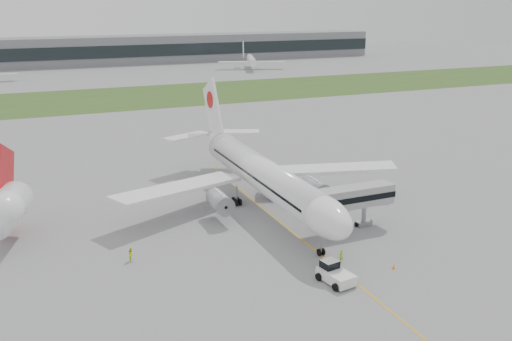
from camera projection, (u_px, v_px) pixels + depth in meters
name	position (u px, v px, depth m)	size (l,w,h in m)	color
ground	(273.00, 216.00, 86.81)	(600.00, 600.00, 0.00)	gray
apron_markings	(287.00, 228.00, 82.40)	(70.00, 70.00, 0.04)	gold
grass_strip	(126.00, 98.00, 192.74)	(600.00, 50.00, 0.02)	#354F1D
terminal_building	(84.00, 51.00, 287.73)	(320.00, 22.30, 14.00)	gray
airliner	(260.00, 172.00, 89.49)	(48.13, 53.95, 17.88)	white
pushback_tug	(334.00, 273.00, 66.41)	(3.70, 4.90, 2.32)	white
jet_bridge	(345.00, 199.00, 79.96)	(14.12, 4.26, 6.54)	gray
safety_cone_left	(333.00, 277.00, 67.32)	(0.36, 0.36, 0.49)	orange
safety_cone_right	(394.00, 267.00, 69.70)	(0.43, 0.43, 0.59)	orange
ground_crew_near	(341.00, 256.00, 71.34)	(0.63, 0.41, 1.72)	#98D423
ground_crew_far	(131.00, 254.00, 71.69)	(0.89, 0.69, 1.82)	#E3FA29
neighbor_aircraft	(6.00, 206.00, 75.50)	(7.30, 16.79, 13.55)	red
distant_aircraft_right	(252.00, 69.00, 272.18)	(31.76, 28.02, 12.14)	white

